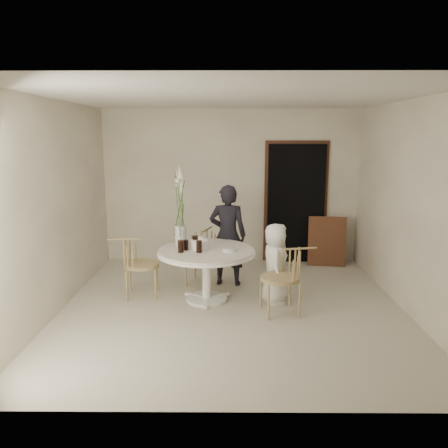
{
  "coord_description": "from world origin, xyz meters",
  "views": [
    {
      "loc": [
        -0.07,
        -5.48,
        2.26
      ],
      "look_at": [
        -0.11,
        0.3,
        1.07
      ],
      "focal_mm": 35.0,
      "sensor_mm": 36.0,
      "label": 1
    }
  ],
  "objects_px": {
    "chair_right": "(290,271)",
    "flower_vase": "(180,215)",
    "table": "(207,257)",
    "chair_left": "(133,259)",
    "chair_far": "(205,248)",
    "birthday_cake": "(199,244)",
    "girl": "(228,235)",
    "boy": "(275,264)"
  },
  "relations": [
    {
      "from": "birthday_cake",
      "to": "table",
      "type": "bearing_deg",
      "value": -26.62
    },
    {
      "from": "chair_far",
      "to": "birthday_cake",
      "type": "xyz_separation_m",
      "value": [
        -0.04,
        -0.75,
        0.25
      ]
    },
    {
      "from": "chair_left",
      "to": "girl",
      "type": "bearing_deg",
      "value": -74.11
    },
    {
      "from": "chair_far",
      "to": "boy",
      "type": "bearing_deg",
      "value": -23.39
    },
    {
      "from": "chair_far",
      "to": "chair_right",
      "type": "height_order",
      "value": "chair_right"
    },
    {
      "from": "table",
      "to": "chair_right",
      "type": "xyz_separation_m",
      "value": [
        1.08,
        -0.41,
        -0.06
      ]
    },
    {
      "from": "chair_left",
      "to": "boy",
      "type": "xyz_separation_m",
      "value": [
        1.97,
        -0.21,
        -0.0
      ]
    },
    {
      "from": "boy",
      "to": "flower_vase",
      "type": "height_order",
      "value": "flower_vase"
    },
    {
      "from": "girl",
      "to": "birthday_cake",
      "type": "relative_size",
      "value": 6.18
    },
    {
      "from": "girl",
      "to": "birthday_cake",
      "type": "bearing_deg",
      "value": 65.63
    },
    {
      "from": "chair_far",
      "to": "table",
      "type": "bearing_deg",
      "value": -67.82
    },
    {
      "from": "birthday_cake",
      "to": "flower_vase",
      "type": "distance_m",
      "value": 0.48
    },
    {
      "from": "birthday_cake",
      "to": "girl",
      "type": "bearing_deg",
      "value": 58.28
    },
    {
      "from": "chair_right",
      "to": "flower_vase",
      "type": "distance_m",
      "value": 1.67
    },
    {
      "from": "table",
      "to": "boy",
      "type": "bearing_deg",
      "value": -3.57
    },
    {
      "from": "table",
      "to": "girl",
      "type": "bearing_deg",
      "value": 67.3
    },
    {
      "from": "boy",
      "to": "chair_left",
      "type": "bearing_deg",
      "value": 86.5
    },
    {
      "from": "chair_left",
      "to": "girl",
      "type": "relative_size",
      "value": 0.56
    },
    {
      "from": "chair_right",
      "to": "chair_left",
      "type": "bearing_deg",
      "value": -114.39
    },
    {
      "from": "birthday_cake",
      "to": "boy",
      "type": "bearing_deg",
      "value": -6.11
    },
    {
      "from": "girl",
      "to": "flower_vase",
      "type": "height_order",
      "value": "flower_vase"
    },
    {
      "from": "table",
      "to": "boy",
      "type": "xyz_separation_m",
      "value": [
        0.93,
        -0.06,
        -0.07
      ]
    },
    {
      "from": "table",
      "to": "chair_left",
      "type": "relative_size",
      "value": 1.56
    },
    {
      "from": "table",
      "to": "flower_vase",
      "type": "distance_m",
      "value": 0.69
    },
    {
      "from": "chair_right",
      "to": "table",
      "type": "bearing_deg",
      "value": -120.27
    },
    {
      "from": "chair_right",
      "to": "flower_vase",
      "type": "relative_size",
      "value": 0.76
    },
    {
      "from": "table",
      "to": "girl",
      "type": "relative_size",
      "value": 0.87
    },
    {
      "from": "flower_vase",
      "to": "chair_left",
      "type": "bearing_deg",
      "value": -177.82
    },
    {
      "from": "chair_right",
      "to": "girl",
      "type": "relative_size",
      "value": 0.56
    },
    {
      "from": "chair_right",
      "to": "boy",
      "type": "bearing_deg",
      "value": -166.84
    },
    {
      "from": "chair_far",
      "to": "boy",
      "type": "distance_m",
      "value": 1.32
    },
    {
      "from": "chair_far",
      "to": "chair_left",
      "type": "height_order",
      "value": "chair_left"
    },
    {
      "from": "table",
      "to": "birthday_cake",
      "type": "relative_size",
      "value": 5.35
    },
    {
      "from": "girl",
      "to": "birthday_cake",
      "type": "height_order",
      "value": "girl"
    },
    {
      "from": "chair_left",
      "to": "boy",
      "type": "height_order",
      "value": "boy"
    },
    {
      "from": "chair_left",
      "to": "flower_vase",
      "type": "height_order",
      "value": "flower_vase"
    },
    {
      "from": "boy",
      "to": "birthday_cake",
      "type": "xyz_separation_m",
      "value": [
        -1.04,
        0.11,
        0.24
      ]
    },
    {
      "from": "table",
      "to": "chair_far",
      "type": "distance_m",
      "value": 0.81
    },
    {
      "from": "girl",
      "to": "chair_right",
      "type": "bearing_deg",
      "value": 132.99
    },
    {
      "from": "chair_far",
      "to": "boy",
      "type": "height_order",
      "value": "boy"
    },
    {
      "from": "chair_left",
      "to": "boy",
      "type": "distance_m",
      "value": 1.98
    },
    {
      "from": "birthday_cake",
      "to": "flower_vase",
      "type": "xyz_separation_m",
      "value": [
        -0.26,
        0.13,
        0.38
      ]
    }
  ]
}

